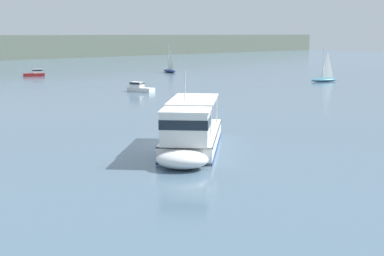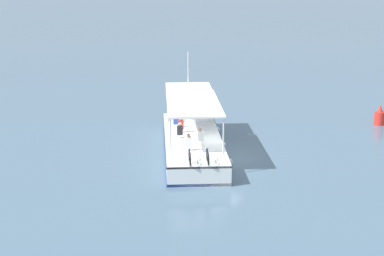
# 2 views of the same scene
# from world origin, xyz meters

# --- Properties ---
(ground_plane) EXTENTS (400.00, 400.00, 0.00)m
(ground_plane) POSITION_xyz_m (0.00, 0.00, 0.00)
(ground_plane) COLOR slate
(ferry_main) EXTENTS (11.71, 10.56, 5.32)m
(ferry_main) POSITION_xyz_m (-1.14, -2.64, 1.02)
(ferry_main) COLOR white
(ferry_main) RESTS_ON ground
(channel_buoy) EXTENTS (0.70, 0.70, 1.40)m
(channel_buoy) POSITION_xyz_m (-12.84, 4.83, 0.57)
(channel_buoy) COLOR red
(channel_buoy) RESTS_ON ground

